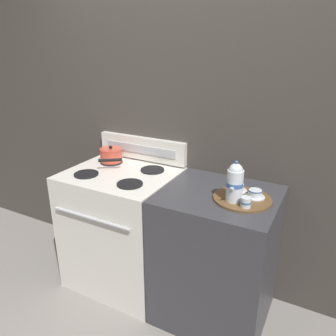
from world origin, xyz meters
TOP-DOWN VIEW (x-y plane):
  - ground_plane at (0.00, 0.00)m, footprint 6.00×6.00m
  - wall_back at (0.00, 0.36)m, footprint 6.00×0.05m
  - stove at (-0.37, -0.00)m, footprint 0.79×0.69m
  - control_panel at (-0.37, 0.31)m, footprint 0.77×0.05m
  - side_counter at (0.40, 0.00)m, footprint 0.73×0.66m
  - saucepan at (-0.56, 0.15)m, footprint 0.26×0.29m
  - serving_tray at (0.55, -0.02)m, footprint 0.35×0.35m
  - teapot at (0.51, -0.08)m, footprint 0.10×0.16m
  - teacup_left at (0.61, 0.03)m, footprint 0.12×0.12m
  - teacup_right at (0.49, 0.07)m, footprint 0.12×0.12m
  - creamer_jug at (0.60, -0.13)m, footprint 0.06×0.06m

SIDE VIEW (x-z plane):
  - ground_plane at x=0.00m, z-range 0.00..0.00m
  - side_counter at x=0.40m, z-range 0.00..0.94m
  - stove at x=-0.37m, z-range 0.00..0.94m
  - serving_tray at x=0.55m, z-range 0.94..0.95m
  - teacup_left at x=0.61m, z-range 0.95..1.00m
  - teacup_right at x=0.49m, z-range 0.95..1.00m
  - creamer_jug at x=0.60m, z-range 0.95..1.01m
  - saucepan at x=-0.56m, z-range 0.94..1.07m
  - control_panel at x=-0.37m, z-range 0.95..1.13m
  - teapot at x=0.51m, z-range 0.94..1.19m
  - wall_back at x=0.00m, z-range 0.00..2.20m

